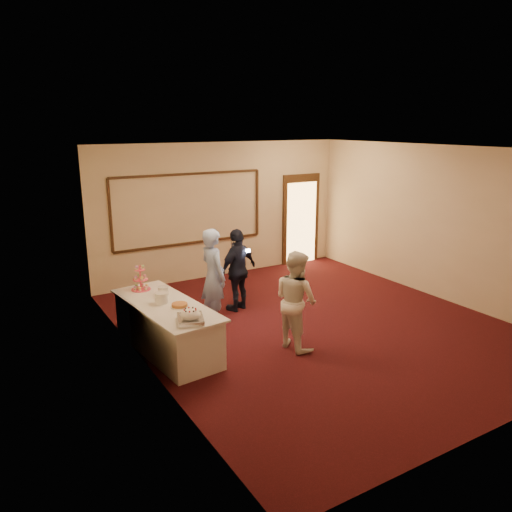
# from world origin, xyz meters

# --- Properties ---
(floor) EXTENTS (7.00, 7.00, 0.00)m
(floor) POSITION_xyz_m (0.00, 0.00, 0.00)
(floor) COLOR black
(floor) RESTS_ON ground
(room_walls) EXTENTS (6.04, 7.04, 3.02)m
(room_walls) POSITION_xyz_m (0.00, 0.00, 2.03)
(room_walls) COLOR beige
(room_walls) RESTS_ON floor
(wall_molding) EXTENTS (3.45, 0.04, 1.55)m
(wall_molding) POSITION_xyz_m (-0.80, 3.47, 1.60)
(wall_molding) COLOR black
(wall_molding) RESTS_ON room_walls
(doorway) EXTENTS (1.05, 0.07, 2.20)m
(doorway) POSITION_xyz_m (2.15, 3.45, 1.08)
(doorway) COLOR black
(doorway) RESTS_ON floor
(buffet_table) EXTENTS (1.09, 2.31, 0.77)m
(buffet_table) POSITION_xyz_m (-2.57, 0.34, 0.39)
(buffet_table) COLOR silver
(buffet_table) RESTS_ON floor
(pavlova_tray) EXTENTS (0.45, 0.54, 0.17)m
(pavlova_tray) POSITION_xyz_m (-2.52, -0.49, 0.85)
(pavlova_tray) COLOR silver
(pavlova_tray) RESTS_ON buffet_table
(cupcake_stand) EXTENTS (0.31, 0.31, 0.46)m
(cupcake_stand) POSITION_xyz_m (-2.68, 1.17, 0.93)
(cupcake_stand) COLOR #EE4768
(cupcake_stand) RESTS_ON buffet_table
(plate_stack_a) EXTENTS (0.20, 0.20, 0.17)m
(plate_stack_a) POSITION_xyz_m (-2.61, 0.40, 0.85)
(plate_stack_a) COLOR white
(plate_stack_a) RESTS_ON buffet_table
(plate_stack_b) EXTENTS (0.17, 0.17, 0.14)m
(plate_stack_b) POSITION_xyz_m (-2.46, 0.72, 0.84)
(plate_stack_b) COLOR white
(plate_stack_b) RESTS_ON buffet_table
(tart) EXTENTS (0.27, 0.27, 0.06)m
(tart) POSITION_xyz_m (-2.44, 0.11, 0.80)
(tart) COLOR white
(tart) RESTS_ON buffet_table
(man) EXTENTS (0.44, 0.64, 1.69)m
(man) POSITION_xyz_m (-1.45, 0.99, 0.84)
(man) COLOR #8EA8DF
(man) RESTS_ON floor
(woman) EXTENTS (0.65, 0.80, 1.54)m
(woman) POSITION_xyz_m (-0.79, -0.52, 0.77)
(woman) COLOR white
(woman) RESTS_ON floor
(guest) EXTENTS (0.98, 0.66, 1.55)m
(guest) POSITION_xyz_m (-0.78, 1.35, 0.77)
(guest) COLOR black
(guest) RESTS_ON floor
(camera_flash) EXTENTS (0.07, 0.04, 0.05)m
(camera_flash) POSITION_xyz_m (-0.66, 1.18, 1.16)
(camera_flash) COLOR white
(camera_flash) RESTS_ON guest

